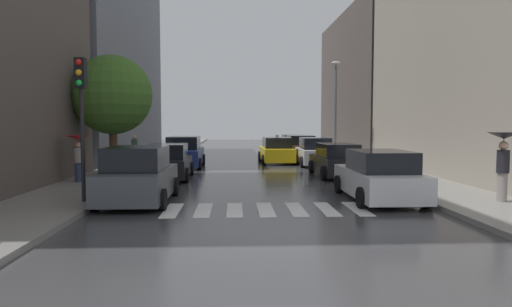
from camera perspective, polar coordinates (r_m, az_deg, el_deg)
name	(u,v)px	position (r m, az deg, el deg)	size (l,w,h in m)	color
ground_plane	(246,157)	(34.02, -1.24, -0.46)	(28.00, 72.00, 0.04)	#3B3B3E
sidewalk_left	(159,156)	(34.46, -12.11, -0.34)	(3.00, 72.00, 0.15)	gray
sidewalk_right	(332,156)	(34.80, 9.52, -0.26)	(3.00, 72.00, 0.15)	gray
crosswalk_stripes	(266,210)	(13.34, 1.21, -7.03)	(5.85, 2.20, 0.01)	silver
building_left_mid	(97,43)	(36.55, -19.28, 12.98)	(6.00, 20.66, 16.94)	slate
building_right_near	(509,51)	(22.98, 29.08, 11.20)	(6.00, 18.95, 11.32)	#9E9384
building_right_mid	(376,84)	(39.73, 14.83, 8.38)	(6.00, 16.89, 11.53)	#564C47
parked_car_left_nearest	(138,177)	(14.81, -14.59, -2.85)	(2.17, 4.15, 1.79)	#474C51
parked_car_left_second	(168,162)	(20.88, -10.93, -1.11)	(2.08, 4.22, 1.59)	black
parked_car_left_third	(184,153)	(26.28, -8.96, 0.07)	(2.14, 4.67, 1.77)	navy
parked_car_right_nearest	(379,177)	(15.41, 15.15, -2.84)	(2.17, 4.56, 1.63)	silver
parked_car_right_second	(336,161)	(21.82, 10.05, -0.92)	(2.08, 4.48, 1.56)	black
parked_car_right_third	(315,152)	(27.27, 7.34, 0.13)	(2.07, 4.20, 1.67)	silver
parked_car_right_fourth	(300,148)	(32.80, 5.51, 0.75)	(2.20, 4.70, 1.65)	brown
parked_car_right_fifth	(292,145)	(38.11, 4.59, 1.12)	(2.07, 4.05, 1.57)	silver
taxi_midroad	(276,151)	(28.88, 2.57, 0.33)	(2.14, 4.59, 1.81)	yellow
pedestrian_foreground	(135,148)	(28.40, -14.97, 0.64)	(0.36, 0.36, 1.65)	#38513D
pedestrian_near_tree	(503,152)	(15.55, 28.58, 0.11)	(0.96, 0.96, 2.09)	gray
pedestrian_far_side	(78,148)	(19.70, -21.40, 0.69)	(1.02, 1.02, 1.88)	navy
street_tree_left	(112,95)	(22.06, -17.55, 6.99)	(3.64, 3.64, 5.49)	#513823
traffic_light_left_corner	(81,97)	(14.57, -21.06, 6.59)	(0.30, 0.42, 4.30)	black
lamp_post_right	(336,103)	(29.48, 9.94, 6.27)	(0.60, 0.28, 6.28)	#595B60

